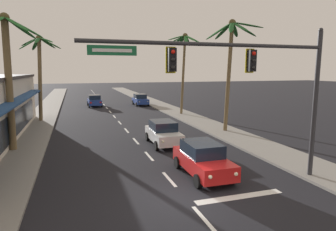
# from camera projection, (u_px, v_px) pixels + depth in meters

# --- Properties ---
(ground_plane) EXTENTS (220.00, 220.00, 0.00)m
(ground_plane) POSITION_uv_depth(u_px,v_px,m) (185.00, 198.00, 12.18)
(ground_plane) COLOR black
(sidewalk_right) EXTENTS (3.20, 110.00, 0.14)m
(sidewalk_right) POSITION_uv_depth(u_px,v_px,m) (186.00, 116.00, 33.34)
(sidewalk_right) COLOR gray
(sidewalk_right) RESTS_ON ground
(sidewalk_left) EXTENTS (3.20, 110.00, 0.14)m
(sidewalk_left) POSITION_uv_depth(u_px,v_px,m) (38.00, 123.00, 28.62)
(sidewalk_left) COLOR gray
(sidewalk_left) RESTS_ON ground
(lane_markings) EXTENTS (4.28, 86.84, 0.01)m
(lane_markings) POSITION_uv_depth(u_px,v_px,m) (122.00, 121.00, 30.57)
(lane_markings) COLOR silver
(lane_markings) RESTS_ON ground
(traffic_signal_mast) EXTENTS (10.99, 0.41, 7.21)m
(traffic_signal_mast) POSITION_uv_depth(u_px,v_px,m) (255.00, 75.00, 12.71)
(traffic_signal_mast) COLOR #2D2D33
(traffic_signal_mast) RESTS_ON ground
(sedan_lead_at_stop_bar) EXTENTS (1.98, 4.46, 1.68)m
(sedan_lead_at_stop_bar) POSITION_uv_depth(u_px,v_px,m) (203.00, 159.00, 14.70)
(sedan_lead_at_stop_bar) COLOR red
(sedan_lead_at_stop_bar) RESTS_ON ground
(sedan_third_in_queue) EXTENTS (2.03, 4.48, 1.68)m
(sedan_third_in_queue) POSITION_uv_depth(u_px,v_px,m) (163.00, 133.00, 20.80)
(sedan_third_in_queue) COLOR silver
(sedan_third_in_queue) RESTS_ON ground
(sedan_oncoming_far) EXTENTS (2.01, 4.48, 1.68)m
(sedan_oncoming_far) POSITION_uv_depth(u_px,v_px,m) (94.00, 101.00, 42.49)
(sedan_oncoming_far) COLOR navy
(sedan_oncoming_far) RESTS_ON ground
(sedan_parked_nearest_kerb) EXTENTS (1.96, 4.46, 1.68)m
(sedan_parked_nearest_kerb) POSITION_uv_depth(u_px,v_px,m) (140.00, 100.00, 43.88)
(sedan_parked_nearest_kerb) COLOR navy
(sedan_parked_nearest_kerb) RESTS_ON ground
(palm_left_second) EXTENTS (4.28, 4.49, 8.76)m
(palm_left_second) POSITION_uv_depth(u_px,v_px,m) (8.00, 60.00, 18.22)
(palm_left_second) COLOR brown
(palm_left_second) RESTS_ON ground
(palm_left_third) EXTENTS (4.01, 4.10, 8.69)m
(palm_left_third) POSITION_uv_depth(u_px,v_px,m) (40.00, 61.00, 29.16)
(palm_left_third) COLOR brown
(palm_left_third) RESTS_ON ground
(palm_right_second) EXTENTS (4.50, 4.65, 9.38)m
(palm_right_second) POSITION_uv_depth(u_px,v_px,m) (231.00, 50.00, 24.12)
(palm_right_second) COLOR brown
(palm_right_second) RESTS_ON ground
(palm_right_third) EXTENTS (4.43, 4.34, 9.45)m
(palm_right_third) POSITION_uv_depth(u_px,v_px,m) (184.00, 52.00, 33.73)
(palm_right_third) COLOR brown
(palm_right_third) RESTS_ON ground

